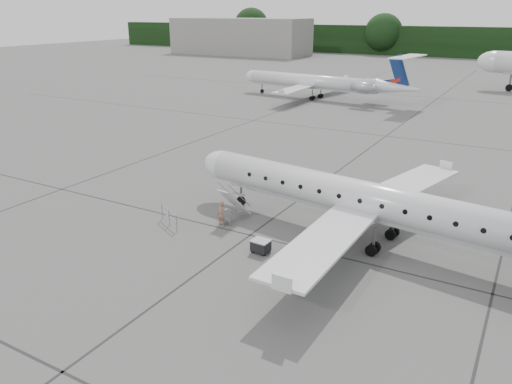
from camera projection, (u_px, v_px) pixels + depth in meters
The scene contains 8 objects.
ground at pixel (291, 285), 23.27m from camera, with size 320.00×320.00×0.00m, color #565653.
terminal_building at pixel (240, 36), 143.92m from camera, with size 40.00×14.00×10.00m, color gray.
main_regional_jet at pixel (371, 183), 26.48m from camera, with size 26.61×19.16×6.82m, color silver, non-canonical shape.
airstair at pixel (235, 203), 30.19m from camera, with size 0.85×2.14×2.14m, color silver, non-canonical shape.
passenger at pixel (221, 214), 29.39m from camera, with size 0.55×0.36×1.51m, color #88614A.
safety_railing at pixel (169, 218), 29.53m from camera, with size 2.20×0.08×1.00m, color gray, non-canonical shape.
baggage_cart at pixel (261, 246), 26.22m from camera, with size 0.89×0.72×0.77m, color black, non-canonical shape.
bg_regional_left at pixel (312, 75), 71.41m from camera, with size 25.81×18.58×6.77m, color silver, non-canonical shape.
Camera 1 is at (8.67, -18.52, 12.03)m, focal length 35.00 mm.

